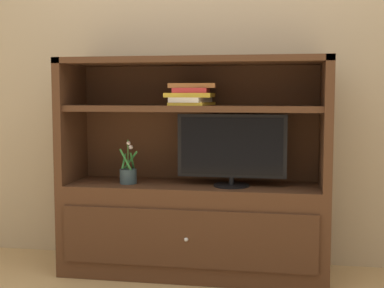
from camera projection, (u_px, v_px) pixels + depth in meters
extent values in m
cube|color=tan|center=(202.00, 49.00, 3.49)|extent=(6.00, 0.10, 2.80)
cube|color=#4C2D1C|center=(193.00, 229.00, 3.26)|extent=(1.61, 0.45, 0.56)
cube|color=#462A19|center=(187.00, 239.00, 3.03)|extent=(1.48, 0.02, 0.33)
sphere|color=silver|center=(186.00, 240.00, 3.01)|extent=(0.02, 0.02, 0.02)
cube|color=#4C2D1C|center=(71.00, 121.00, 3.33)|extent=(0.05, 0.45, 0.76)
cube|color=#4C2D1C|center=(326.00, 123.00, 3.06)|extent=(0.05, 0.45, 0.76)
cube|color=#4C2D1C|center=(199.00, 120.00, 3.40)|extent=(1.61, 0.02, 0.76)
cube|color=#4C2D1C|center=(193.00, 61.00, 3.16)|extent=(1.61, 0.45, 0.04)
cube|color=#4C2D1C|center=(193.00, 108.00, 3.19)|extent=(1.51, 0.40, 0.04)
cylinder|color=black|center=(231.00, 185.00, 3.15)|extent=(0.21, 0.21, 0.01)
cylinder|color=black|center=(231.00, 181.00, 3.15)|extent=(0.03, 0.03, 0.04)
cube|color=black|center=(232.00, 146.00, 3.13)|extent=(0.65, 0.02, 0.37)
cube|color=black|center=(231.00, 146.00, 3.11)|extent=(0.60, 0.00, 0.34)
cylinder|color=#384C56|center=(128.00, 176.00, 3.24)|extent=(0.10, 0.10, 0.09)
cylinder|color=#3D6B33|center=(128.00, 154.00, 3.23)|extent=(0.01, 0.01, 0.18)
cube|color=#2D7A38|center=(132.00, 161.00, 3.23)|extent=(0.03, 0.12, 0.12)
cube|color=#2D7A38|center=(130.00, 161.00, 3.26)|extent=(0.10, 0.03, 0.13)
cube|color=#2D7A38|center=(124.00, 161.00, 3.24)|extent=(0.02, 0.08, 0.08)
cube|color=#2D7A38|center=(127.00, 162.00, 3.21)|extent=(0.09, 0.01, 0.15)
sphere|color=silver|center=(131.00, 147.00, 3.23)|extent=(0.03, 0.03, 0.03)
sphere|color=silver|center=(128.00, 143.00, 3.23)|extent=(0.02, 0.02, 0.02)
cube|color=gold|center=(192.00, 104.00, 3.18)|extent=(0.24, 0.35, 0.02)
cube|color=silver|center=(191.00, 100.00, 3.17)|extent=(0.22, 0.34, 0.03)
cube|color=gold|center=(190.00, 95.00, 3.19)|extent=(0.28, 0.32, 0.03)
cube|color=red|center=(192.00, 91.00, 3.18)|extent=(0.22, 0.29, 0.03)
cube|color=#A56638|center=(193.00, 86.00, 3.18)|extent=(0.30, 0.29, 0.03)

